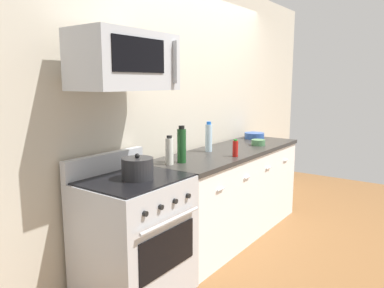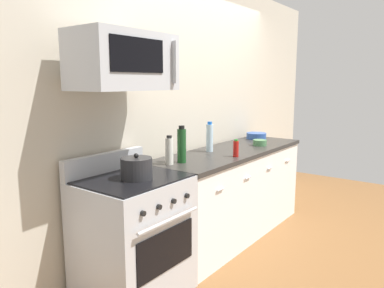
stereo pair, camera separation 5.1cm
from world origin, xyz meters
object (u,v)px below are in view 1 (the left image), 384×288
at_px(range_oven, 134,237).
at_px(microwave, 125,61).
at_px(bottle_hot_sauce_red, 235,148).
at_px(bottle_wine_green, 182,145).
at_px(bowl_blue_mixing, 254,135).
at_px(stockpot, 138,168).
at_px(bottle_vinegar_white, 169,151).
at_px(bottle_water_clear, 209,137).
at_px(bowl_green_glaze, 258,142).

distance_m(range_oven, microwave, 1.28).
distance_m(microwave, bottle_hot_sauce_red, 1.38).
bearing_deg(bottle_wine_green, bowl_blue_mixing, 3.76).
bearing_deg(stockpot, bottle_vinegar_white, 13.24).
height_order(bottle_water_clear, bowl_blue_mixing, bottle_water_clear).
height_order(bottle_wine_green, stockpot, bottle_wine_green).
xyz_separation_m(bottle_water_clear, stockpot, (-1.19, -0.17, -0.06)).
height_order(bowl_green_glaze, stockpot, stockpot).
height_order(bottle_water_clear, stockpot, bottle_water_clear).
bearing_deg(stockpot, bottle_wine_green, 7.50).
relative_size(microwave, bowl_blue_mixing, 3.10).
distance_m(bottle_hot_sauce_red, stockpot, 1.14).
relative_size(range_oven, bowl_green_glaze, 7.11).
distance_m(range_oven, bottle_wine_green, 0.87).
xyz_separation_m(range_oven, bowl_green_glaze, (1.82, -0.12, 0.48)).
bearing_deg(bottle_vinegar_white, bottle_water_clear, 4.69).
height_order(range_oven, bottle_vinegar_white, bottle_vinegar_white).
height_order(range_oven, bottle_hot_sauce_red, bottle_hot_sauce_red).
relative_size(bottle_vinegar_white, bowl_green_glaze, 1.64).
height_order(microwave, bottle_vinegar_white, microwave).
xyz_separation_m(bottle_water_clear, bowl_blue_mixing, (1.04, 0.01, -0.10)).
xyz_separation_m(bottle_wine_green, bottle_hot_sauce_red, (0.50, -0.25, -0.08)).
xyz_separation_m(bowl_blue_mixing, stockpot, (-2.24, -0.19, 0.04)).
bearing_deg(bottle_hot_sauce_red, bottle_water_clear, 78.89).
relative_size(bottle_wine_green, stockpot, 1.41).
relative_size(bottle_vinegar_white, bottle_water_clear, 0.82).
xyz_separation_m(bottle_hot_sauce_red, stockpot, (-1.12, 0.17, 0.00)).
bearing_deg(bottle_vinegar_white, bottle_hot_sauce_red, -24.69).
bearing_deg(bottle_wine_green, stockpot, -172.50).
distance_m(bottle_wine_green, bottle_hot_sauce_red, 0.56).
distance_m(bottle_vinegar_white, stockpot, 0.52).
distance_m(range_oven, stockpot, 0.53).
bearing_deg(range_oven, bottle_wine_green, 2.66).
xyz_separation_m(bottle_wine_green, bowl_blue_mixing, (1.61, 0.11, -0.11)).
bearing_deg(stockpot, bottle_water_clear, 8.35).
distance_m(bottle_water_clear, bottle_hot_sauce_red, 0.35).
distance_m(microwave, stockpot, 0.76).
bearing_deg(bottle_vinegar_white, stockpot, -166.76).
bearing_deg(bottle_wine_green, bottle_vinegar_white, 163.48).
height_order(bottle_water_clear, bowl_green_glaze, bottle_water_clear).
bearing_deg(bottle_hot_sauce_red, microwave, 166.74).
bearing_deg(bowl_green_glaze, bottle_wine_green, 172.81).
height_order(bottle_water_clear, bottle_hot_sauce_red, bottle_water_clear).
distance_m(range_oven, bottle_water_clear, 1.34).
bearing_deg(bowl_blue_mixing, bowl_green_glaze, -148.61).
relative_size(range_oven, bottle_vinegar_white, 4.33).
height_order(bottle_vinegar_white, stockpot, bottle_vinegar_white).
distance_m(bottle_vinegar_white, bowl_green_glaze, 1.33).
bearing_deg(bottle_wine_green, microwave, 178.56).
height_order(microwave, bottle_water_clear, microwave).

